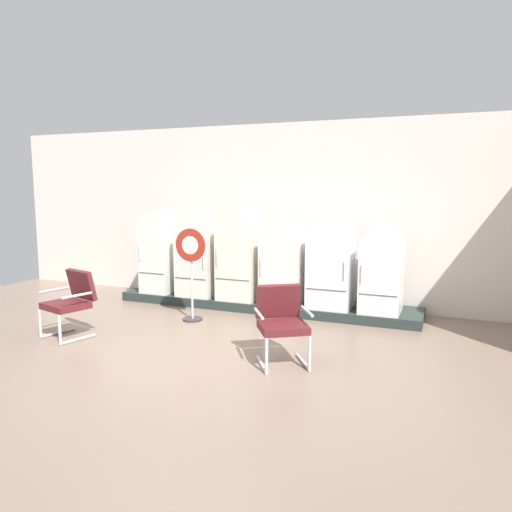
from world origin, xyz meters
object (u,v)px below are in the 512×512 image
object	(u,v)px
refrigerator_1	(198,254)
refrigerator_3	(284,260)
refrigerator_0	(161,248)
sign_stand	(191,273)
armchair_left	(71,299)
refrigerator_5	(382,267)
refrigerator_2	(240,252)
refrigerator_4	(331,262)
armchair_right	(281,319)

from	to	relation	value
refrigerator_1	refrigerator_3	xyz separation A→B (m)	(1.66, 0.04, -0.03)
refrigerator_0	sign_stand	world-z (taller)	refrigerator_0
refrigerator_0	armchair_left	xyz separation A→B (m)	(0.11, -2.50, -0.44)
refrigerator_5	armchair_left	world-z (taller)	refrigerator_5
refrigerator_2	refrigerator_4	size ratio (longest dim) A/B	1.10
refrigerator_0	refrigerator_1	xyz separation A→B (m)	(0.82, -0.04, -0.05)
armchair_right	refrigerator_3	bearing A→B (deg)	108.24
refrigerator_0	refrigerator_5	world-z (taller)	refrigerator_0
refrigerator_0	refrigerator_3	bearing A→B (deg)	-0.13
refrigerator_2	armchair_left	xyz separation A→B (m)	(-1.54, -2.51, -0.46)
refrigerator_1	armchair_right	world-z (taller)	refrigerator_1
refrigerator_3	armchair_right	size ratio (longest dim) A/B	1.49
sign_stand	refrigerator_2	bearing A→B (deg)	72.02
refrigerator_3	sign_stand	world-z (taller)	refrigerator_3
refrigerator_1	armchair_right	size ratio (longest dim) A/B	1.55
armchair_right	sign_stand	world-z (taller)	sign_stand
sign_stand	armchair_right	bearing A→B (deg)	-32.77
refrigerator_3	sign_stand	distance (m)	1.63
refrigerator_0	refrigerator_4	world-z (taller)	refrigerator_0
refrigerator_0	armchair_right	xyz separation A→B (m)	(3.26, -2.38, -0.44)
sign_stand	refrigerator_5	bearing A→B (deg)	21.28
refrigerator_3	refrigerator_2	bearing A→B (deg)	179.26
refrigerator_1	sign_stand	xyz separation A→B (m)	(0.47, -1.07, -0.15)
refrigerator_0	armchair_left	distance (m)	2.54
refrigerator_4	refrigerator_2	bearing A→B (deg)	178.94
refrigerator_3	refrigerator_5	world-z (taller)	refrigerator_3
refrigerator_1	refrigerator_5	xyz separation A→B (m)	(3.29, 0.03, -0.05)
refrigerator_0	refrigerator_1	distance (m)	0.83
refrigerator_2	armchair_right	bearing A→B (deg)	-55.94
refrigerator_2	refrigerator_5	bearing A→B (deg)	-0.34
refrigerator_4	armchair_left	size ratio (longest dim) A/B	1.54
refrigerator_2	refrigerator_1	bearing A→B (deg)	-176.63
refrigerator_1	refrigerator_3	size ratio (longest dim) A/B	1.04
armchair_left	sign_stand	size ratio (longest dim) A/B	0.64
refrigerator_2	armchair_left	size ratio (longest dim) A/B	1.69
refrigerator_1	refrigerator_4	world-z (taller)	refrigerator_1
refrigerator_5	armchair_right	size ratio (longest dim) A/B	1.44
armchair_left	armchair_right	xyz separation A→B (m)	(3.15, 0.12, 0.00)
refrigerator_4	armchair_right	distance (m)	2.38
refrigerator_3	refrigerator_4	xyz separation A→B (m)	(0.82, -0.02, 0.03)
refrigerator_3	refrigerator_5	distance (m)	1.63
refrigerator_5	armchair_right	bearing A→B (deg)	-109.72
refrigerator_2	refrigerator_0	bearing A→B (deg)	-179.83
refrigerator_0	refrigerator_4	size ratio (longest dim) A/B	1.06
refrigerator_4	armchair_right	world-z (taller)	refrigerator_4
refrigerator_1	refrigerator_2	size ratio (longest dim) A/B	0.92
refrigerator_3	refrigerator_1	bearing A→B (deg)	-178.68
refrigerator_4	sign_stand	size ratio (longest dim) A/B	0.98
refrigerator_0	refrigerator_1	bearing A→B (deg)	-3.04
refrigerator_0	refrigerator_2	size ratio (longest dim) A/B	0.97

